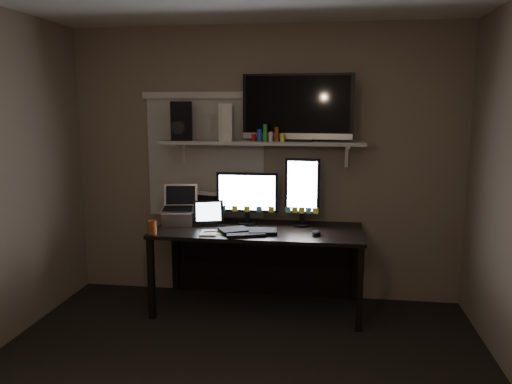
% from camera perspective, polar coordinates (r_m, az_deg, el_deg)
% --- Properties ---
extents(back_wall, '(3.60, 0.00, 3.60)m').
position_cam_1_polar(back_wall, '(4.61, 0.91, 3.17)').
color(back_wall, '#766855').
rests_on(back_wall, floor).
extents(window_blinds, '(1.10, 0.02, 1.10)m').
position_cam_1_polar(window_blinds, '(4.69, -5.80, 3.85)').
color(window_blinds, beige).
rests_on(window_blinds, back_wall).
extents(desk, '(1.80, 0.75, 0.73)m').
position_cam_1_polar(desk, '(4.50, 0.47, -6.04)').
color(desk, black).
rests_on(desk, floor).
extents(wall_shelf, '(1.80, 0.35, 0.03)m').
position_cam_1_polar(wall_shelf, '(4.42, 0.62, 5.68)').
color(wall_shelf, '#A3A29E').
rests_on(wall_shelf, back_wall).
extents(monitor_landscape, '(0.55, 0.07, 0.48)m').
position_cam_1_polar(monitor_landscape, '(4.46, -1.02, -0.70)').
color(monitor_landscape, black).
rests_on(monitor_landscape, desk).
extents(monitor_portrait, '(0.31, 0.08, 0.61)m').
position_cam_1_polar(monitor_portrait, '(4.41, 5.31, 0.02)').
color(monitor_portrait, black).
rests_on(monitor_portrait, desk).
extents(keyboard, '(0.52, 0.34, 0.03)m').
position_cam_1_polar(keyboard, '(4.21, -0.89, -4.48)').
color(keyboard, black).
rests_on(keyboard, desk).
extents(mouse, '(0.08, 0.12, 0.04)m').
position_cam_1_polar(mouse, '(4.16, 6.91, -4.64)').
color(mouse, black).
rests_on(mouse, desk).
extents(notepad, '(0.16, 0.21, 0.01)m').
position_cam_1_polar(notepad, '(4.20, -5.42, -4.68)').
color(notepad, silver).
rests_on(notepad, desk).
extents(tablet, '(0.28, 0.18, 0.23)m').
position_cam_1_polar(tablet, '(4.45, -5.39, -2.40)').
color(tablet, black).
rests_on(tablet, desk).
extents(file_sorter, '(0.22, 0.15, 0.26)m').
position_cam_1_polar(file_sorter, '(4.64, -5.57, -1.71)').
color(file_sorter, black).
rests_on(file_sorter, desk).
extents(laptop, '(0.34, 0.29, 0.34)m').
position_cam_1_polar(laptop, '(4.52, -8.94, -1.56)').
color(laptop, silver).
rests_on(laptop, desk).
extents(cup, '(0.08, 0.08, 0.11)m').
position_cam_1_polar(cup, '(4.25, -11.79, -3.96)').
color(cup, brown).
rests_on(cup, desk).
extents(sticky_notes, '(0.33, 0.26, 0.00)m').
position_cam_1_polar(sticky_notes, '(4.28, -3.49, -4.44)').
color(sticky_notes, '#E1EA3F').
rests_on(sticky_notes, desk).
extents(tv, '(0.97, 0.27, 0.58)m').
position_cam_1_polar(tv, '(4.38, 4.75, 9.58)').
color(tv, black).
rests_on(tv, wall_shelf).
extents(game_console, '(0.14, 0.28, 0.32)m').
position_cam_1_polar(game_console, '(4.47, -3.38, 7.97)').
color(game_console, '#BEB6AB').
rests_on(game_console, wall_shelf).
extents(speaker, '(0.24, 0.27, 0.34)m').
position_cam_1_polar(speaker, '(4.55, -8.52, 8.05)').
color(speaker, black).
rests_on(speaker, wall_shelf).
extents(bottles, '(0.25, 0.11, 0.15)m').
position_cam_1_polar(bottles, '(4.33, 1.38, 6.81)').
color(bottles, '#A50F0C').
rests_on(bottles, wall_shelf).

